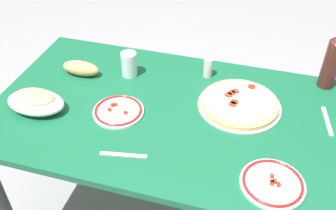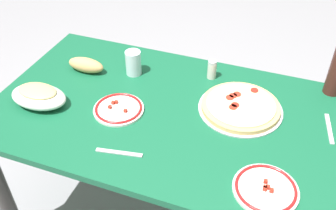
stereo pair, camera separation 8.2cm
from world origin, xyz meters
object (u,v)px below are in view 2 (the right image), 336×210
water_glass (133,63)px  bread_loaf (86,65)px  side_plate_near (266,189)px  pepperoni_pizza (240,107)px  baked_pasta_dish (38,95)px  dining_table (168,131)px  spice_shaker (212,69)px  side_plate_far (119,109)px

water_glass → bread_loaf: (0.21, 0.06, -0.02)m
side_plate_near → bread_loaf: 0.97m
pepperoni_pizza → baked_pasta_dish: (0.78, 0.25, 0.03)m
dining_table → bread_loaf: (0.45, -0.14, 0.15)m
pepperoni_pizza → spice_shaker: 0.25m
dining_table → side_plate_far: (0.19, 0.07, 0.12)m
dining_table → pepperoni_pizza: pepperoni_pizza is taller
dining_table → pepperoni_pizza: bearing=-158.2°
spice_shaker → side_plate_near: bearing=120.9°
bread_loaf → spice_shaker: 0.57m
baked_pasta_dish → side_plate_far: baked_pasta_dish is taller
water_glass → bread_loaf: 0.22m
side_plate_near → water_glass: bearing=-34.6°
water_glass → spice_shaker: 0.35m
baked_pasta_dish → bread_loaf: size_ratio=1.39×
side_plate_far → baked_pasta_dish: bearing=12.4°
pepperoni_pizza → side_plate_far: (0.46, 0.17, -0.01)m
side_plate_near → baked_pasta_dish: bearing=-7.8°
dining_table → side_plate_near: side_plate_near is taller
side_plate_far → bread_loaf: bearing=-38.0°
dining_table → bread_loaf: size_ratio=8.26×
water_glass → bread_loaf: water_glass is taller
water_glass → side_plate_far: (-0.05, 0.26, -0.05)m
side_plate_far → spice_shaker: 0.46m
dining_table → baked_pasta_dish: (0.51, 0.14, 0.15)m
bread_loaf → pepperoni_pizza: bearing=177.7°
side_plate_near → side_plate_far: size_ratio=1.05×
side_plate_near → bread_loaf: (0.88, -0.40, 0.02)m
side_plate_near → dining_table: bearing=-31.6°
baked_pasta_dish → side_plate_far: bearing=-167.6°
baked_pasta_dish → side_plate_far: 0.33m
pepperoni_pizza → side_plate_near: bearing=113.3°
side_plate_far → pepperoni_pizza: bearing=-159.1°
dining_table → side_plate_far: size_ratio=7.00×
baked_pasta_dish → side_plate_near: bearing=172.2°
baked_pasta_dish → bread_loaf: bearing=-102.7°
side_plate_near → bread_loaf: bearing=-24.6°
spice_shaker → side_plate_far: bearing=50.5°
dining_table → water_glass: bearing=-39.6°
side_plate_near → side_plate_far: bearing=-17.8°
side_plate_near → side_plate_far: (0.62, -0.20, -0.00)m
dining_table → spice_shaker: spice_shaker is taller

